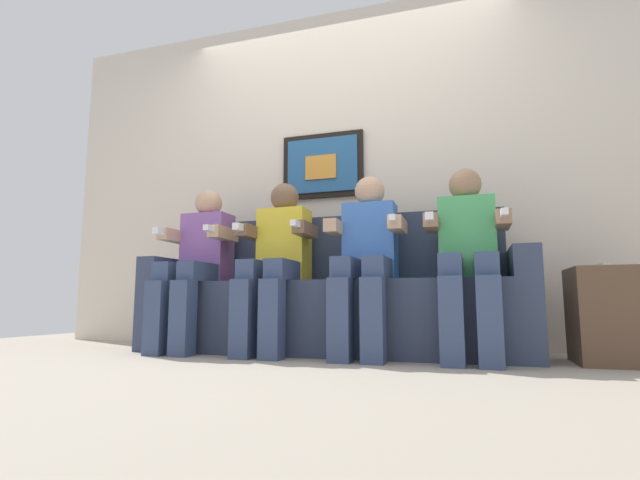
% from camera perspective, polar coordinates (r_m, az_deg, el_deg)
% --- Properties ---
extents(ground_plane, '(6.32, 6.32, 0.00)m').
position_cam_1_polar(ground_plane, '(2.77, -0.97, -14.11)').
color(ground_plane, '#9E9384').
extents(back_wall_assembly, '(4.86, 0.10, 2.60)m').
position_cam_1_polar(back_wall_assembly, '(3.62, 2.91, 8.24)').
color(back_wall_assembly, beige).
rests_on(back_wall_assembly, ground_plane).
extents(couch, '(2.46, 0.58, 0.90)m').
position_cam_1_polar(couch, '(3.06, 1.01, -7.63)').
color(couch, '#333D56').
rests_on(couch, ground_plane).
extents(person_leftmost, '(0.46, 0.56, 1.11)m').
position_cam_1_polar(person_leftmost, '(3.28, -14.56, -2.25)').
color(person_leftmost, '#8C59A5').
rests_on(person_leftmost, ground_plane).
extents(person_left_center, '(0.46, 0.56, 1.11)m').
position_cam_1_polar(person_left_center, '(3.02, -5.20, -2.01)').
color(person_left_center, yellow).
rests_on(person_left_center, ground_plane).
extents(person_right_center, '(0.46, 0.56, 1.11)m').
position_cam_1_polar(person_right_center, '(2.84, 5.63, -1.68)').
color(person_right_center, '#3F72CC').
rests_on(person_right_center, ground_plane).
extents(person_rightmost, '(0.46, 0.56, 1.11)m').
position_cam_1_polar(person_rightmost, '(2.78, 17.36, -1.23)').
color(person_rightmost, '#4CB266').
rests_on(person_rightmost, ground_plane).
extents(side_table_right, '(0.40, 0.40, 0.50)m').
position_cam_1_polar(side_table_right, '(2.92, 31.92, -7.73)').
color(side_table_right, brown).
rests_on(side_table_right, ground_plane).
extents(spare_remote_on_table, '(0.04, 0.13, 0.02)m').
position_cam_1_polar(spare_remote_on_table, '(2.89, 31.02, -2.63)').
color(spare_remote_on_table, white).
rests_on(spare_remote_on_table, side_table_right).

